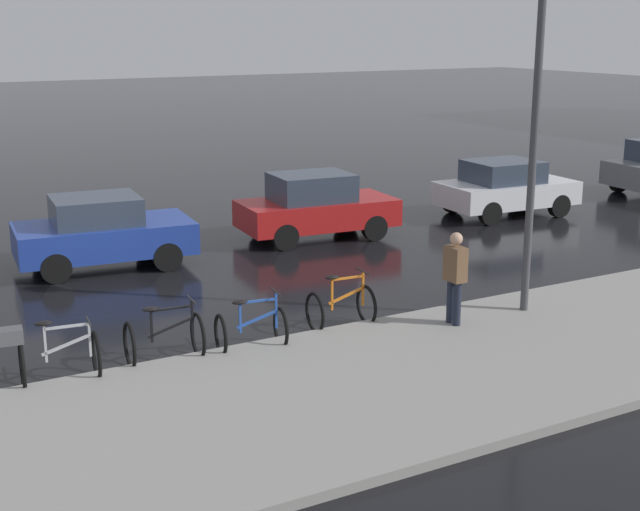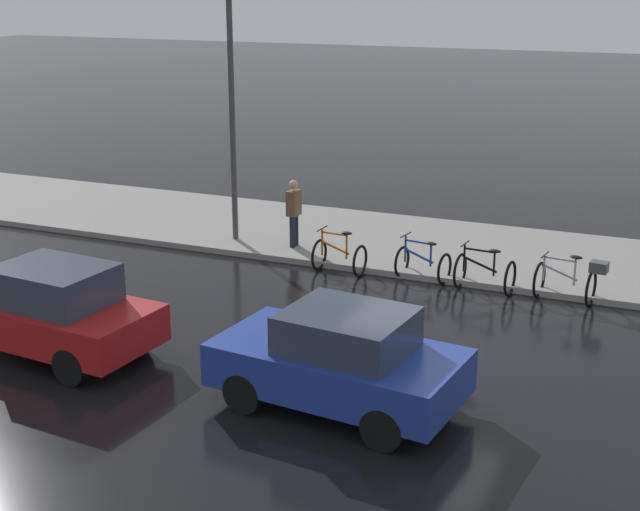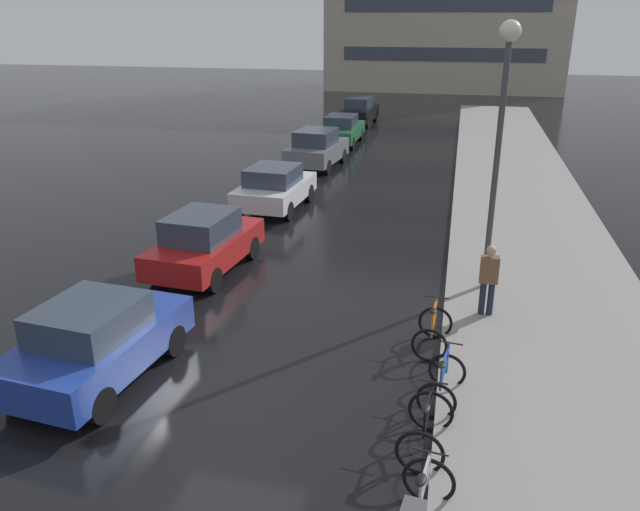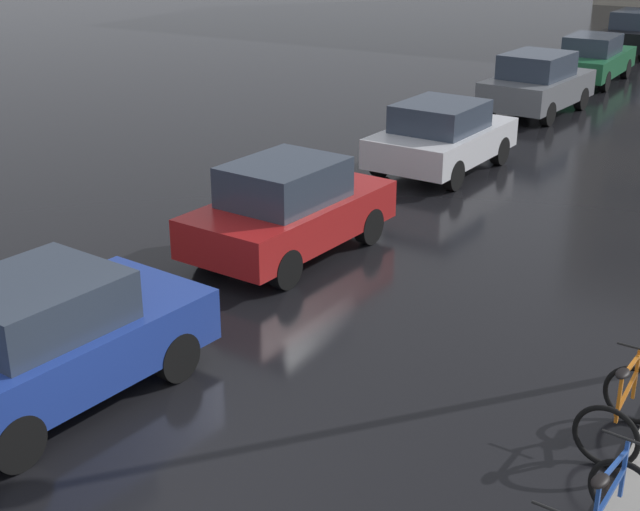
{
  "view_description": "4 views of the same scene",
  "coord_description": "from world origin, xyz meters",
  "px_view_note": "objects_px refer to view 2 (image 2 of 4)",
  "views": [
    {
      "loc": [
        16.19,
        -4.56,
        5.22
      ],
      "look_at": [
        1.96,
        3.49,
        0.95
      ],
      "focal_mm": 50.0,
      "sensor_mm": 36.0,
      "label": 1
    },
    {
      "loc": [
        -14.24,
        -4.0,
        6.36
      ],
      "look_at": [
        0.67,
        2.39,
        1.29
      ],
      "focal_mm": 50.0,
      "sensor_mm": 36.0,
      "label": 2
    },
    {
      "loc": [
        3.63,
        -8.43,
        6.45
      ],
      "look_at": [
        0.74,
        4.54,
        1.3
      ],
      "focal_mm": 35.0,
      "sensor_mm": 36.0,
      "label": 3
    },
    {
      "loc": [
        4.85,
        -5.78,
        5.58
      ],
      "look_at": [
        -0.28,
        2.89,
        1.56
      ],
      "focal_mm": 50.0,
      "sensor_mm": 36.0,
      "label": 4
    }
  ],
  "objects_px": {
    "bicycle_second": "(485,273)",
    "bicycle_farthest": "(339,256)",
    "car_blue": "(340,360)",
    "pedestrian": "(294,212)",
    "car_red": "(52,311)",
    "bicycle_nearest": "(572,279)",
    "streetlamp": "(231,62)",
    "bicycle_third": "(423,263)"
  },
  "relations": [
    {
      "from": "bicycle_second",
      "to": "bicycle_farthest",
      "type": "height_order",
      "value": "bicycle_second"
    },
    {
      "from": "car_blue",
      "to": "pedestrian",
      "type": "xyz_separation_m",
      "value": [
        7.17,
        4.09,
        0.21
      ]
    },
    {
      "from": "car_blue",
      "to": "bicycle_second",
      "type": "bearing_deg",
      "value": -7.55
    },
    {
      "from": "car_red",
      "to": "bicycle_nearest",
      "type": "bearing_deg",
      "value": -52.01
    },
    {
      "from": "car_red",
      "to": "bicycle_farthest",
      "type": "bearing_deg",
      "value": -25.47
    },
    {
      "from": "car_blue",
      "to": "car_red",
      "type": "xyz_separation_m",
      "value": [
        -0.08,
        5.4,
        0.02
      ]
    },
    {
      "from": "bicycle_nearest",
      "to": "car_red",
      "type": "relative_size",
      "value": 0.36
    },
    {
      "from": "car_blue",
      "to": "streetlamp",
      "type": "xyz_separation_m",
      "value": [
        7.18,
        5.7,
        3.67
      ]
    },
    {
      "from": "car_red",
      "to": "bicycle_second",
      "type": "bearing_deg",
      "value": -44.97
    },
    {
      "from": "bicycle_nearest",
      "to": "pedestrian",
      "type": "xyz_separation_m",
      "value": [
        1.01,
        6.69,
        0.49
      ]
    },
    {
      "from": "bicycle_farthest",
      "to": "bicycle_nearest",
      "type": "bearing_deg",
      "value": -88.95
    },
    {
      "from": "bicycle_nearest",
      "to": "bicycle_farthest",
      "type": "xyz_separation_m",
      "value": [
        -0.09,
        5.06,
        -0.11
      ]
    },
    {
      "from": "bicycle_third",
      "to": "pedestrian",
      "type": "xyz_separation_m",
      "value": [
        0.83,
        3.49,
        0.62
      ]
    },
    {
      "from": "bicycle_nearest",
      "to": "bicycle_second",
      "type": "distance_m",
      "value": 1.79
    },
    {
      "from": "bicycle_nearest",
      "to": "pedestrian",
      "type": "distance_m",
      "value": 6.78
    },
    {
      "from": "car_red",
      "to": "pedestrian",
      "type": "relative_size",
      "value": 2.25
    },
    {
      "from": "bicycle_nearest",
      "to": "streetlamp",
      "type": "bearing_deg",
      "value": 83.01
    },
    {
      "from": "bicycle_second",
      "to": "pedestrian",
      "type": "height_order",
      "value": "pedestrian"
    },
    {
      "from": "bicycle_second",
      "to": "bicycle_farthest",
      "type": "relative_size",
      "value": 1.09
    },
    {
      "from": "bicycle_third",
      "to": "streetlamp",
      "type": "bearing_deg",
      "value": 80.58
    },
    {
      "from": "car_blue",
      "to": "pedestrian",
      "type": "bearing_deg",
      "value": 29.71
    },
    {
      "from": "bicycle_third",
      "to": "bicycle_nearest",
      "type": "bearing_deg",
      "value": -93.08
    },
    {
      "from": "bicycle_farthest",
      "to": "car_blue",
      "type": "bearing_deg",
      "value": -157.88
    },
    {
      "from": "bicycle_second",
      "to": "bicycle_farthest",
      "type": "distance_m",
      "value": 3.28
    },
    {
      "from": "bicycle_second",
      "to": "streetlamp",
      "type": "bearing_deg",
      "value": 80.87
    },
    {
      "from": "car_blue",
      "to": "bicycle_farthest",
      "type": "bearing_deg",
      "value": 22.12
    },
    {
      "from": "bicycle_farthest",
      "to": "car_blue",
      "type": "relative_size",
      "value": 0.28
    },
    {
      "from": "pedestrian",
      "to": "streetlamp",
      "type": "bearing_deg",
      "value": 89.55
    },
    {
      "from": "bicycle_third",
      "to": "car_blue",
      "type": "distance_m",
      "value": 6.38
    },
    {
      "from": "bicycle_nearest",
      "to": "car_red",
      "type": "height_order",
      "value": "car_red"
    },
    {
      "from": "bicycle_nearest",
      "to": "pedestrian",
      "type": "bearing_deg",
      "value": 81.45
    },
    {
      "from": "bicycle_third",
      "to": "streetlamp",
      "type": "relative_size",
      "value": 0.18
    },
    {
      "from": "bicycle_farthest",
      "to": "car_red",
      "type": "relative_size",
      "value": 0.28
    },
    {
      "from": "bicycle_nearest",
      "to": "bicycle_third",
      "type": "distance_m",
      "value": 3.2
    },
    {
      "from": "bicycle_second",
      "to": "car_blue",
      "type": "distance_m",
      "value": 6.2
    },
    {
      "from": "streetlamp",
      "to": "bicycle_second",
      "type": "bearing_deg",
      "value": -99.13
    },
    {
      "from": "bicycle_second",
      "to": "car_blue",
      "type": "height_order",
      "value": "car_blue"
    },
    {
      "from": "bicycle_third",
      "to": "car_blue",
      "type": "height_order",
      "value": "car_blue"
    },
    {
      "from": "bicycle_third",
      "to": "bicycle_farthest",
      "type": "distance_m",
      "value": 1.89
    },
    {
      "from": "bicycle_nearest",
      "to": "streetlamp",
      "type": "distance_m",
      "value": 9.25
    },
    {
      "from": "car_blue",
      "to": "car_red",
      "type": "bearing_deg",
      "value": 90.86
    },
    {
      "from": "car_red",
      "to": "streetlamp",
      "type": "xyz_separation_m",
      "value": [
        7.26,
        0.31,
        3.65
      ]
    }
  ]
}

